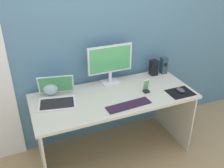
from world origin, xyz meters
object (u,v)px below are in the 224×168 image
Objects in this scene: fishbowl at (51,88)px; phone_in_dock at (146,88)px; laptop at (57,97)px; speaker_near_monitor at (154,68)px; mouse at (181,90)px; monitor at (110,62)px; speaker_right at (164,65)px; keyboard_external at (129,105)px.

fishbowl is 0.93m from phone_in_dock.
laptop is 0.87m from phone_in_dock.
speaker_near_monitor is at bearing 49.28° from phone_in_dock.
mouse is 0.72× the size of phone_in_dock.
fishbowl is 1.09× the size of phone_in_dock.
monitor is 0.54m from speaker_near_monitor.
keyboard_external is (-0.66, -0.47, -0.09)m from speaker_right.
mouse is (0.59, 0.03, 0.02)m from keyboard_external.
laptop is at bearing -173.04° from speaker_right.
laptop is 2.85× the size of phone_in_dock.
speaker_near_monitor is 0.41× the size of keyboard_external.
fishbowl is 1.51× the size of mouse.
fishbowl is (-0.62, -0.01, -0.17)m from monitor.
speaker_right is 1.24× the size of fishbowl.
speaker_right is at bearing 71.62° from mouse.
speaker_near_monitor is 0.72m from keyboard_external.
keyboard_external is at bearing 174.46° from mouse.
keyboard_external is (0.61, -0.48, -0.07)m from fishbowl.
speaker_near_monitor reaches higher than keyboard_external.
monitor reaches higher than fishbowl.
monitor is 2.76× the size of speaker_near_monitor.
monitor reaches higher than laptop.
speaker_near_monitor is (-0.13, -0.00, -0.01)m from speaker_right.
phone_in_dock reaches higher than mouse.
laptop is at bearing -172.26° from speaker_near_monitor.
speaker_right is at bearing 6.96° from laptop.
speaker_right is 1.28m from fishbowl.
laptop reaches higher than speaker_right.
speaker_right is at bearing -0.04° from fishbowl.
mouse is (0.57, -0.45, -0.22)m from monitor.
keyboard_external is 4.25× the size of mouse.
mouse reaches higher than keyboard_external.
monitor is 2.54× the size of speaker_right.
monitor is 0.65m from laptop.
speaker_right is 1.88× the size of mouse.
monitor reaches higher than keyboard_external.
phone_in_dock is at bearing 27.80° from keyboard_external.
keyboard_external is at bearing -37.82° from fishbowl.
mouse is 0.35m from phone_in_dock.
mouse is (-0.08, -0.45, -0.07)m from speaker_right.
fishbowl is at bearing 138.76° from keyboard_external.
phone_in_dock is at bearing -141.82° from speaker_right.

